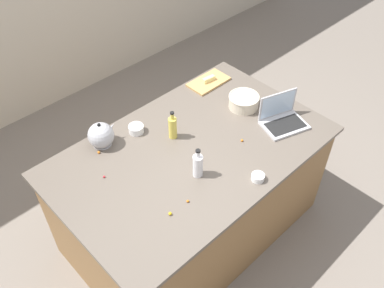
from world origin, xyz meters
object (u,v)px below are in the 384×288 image
at_px(cutting_board, 209,82).
at_px(butter_stick_left, 209,79).
at_px(ramekin_medium, 136,129).
at_px(bottle_oil, 173,127).
at_px(ramekin_small, 258,177).
at_px(bottle_vinegar, 198,165).
at_px(laptop, 282,118).
at_px(kettle, 101,135).
at_px(mixing_bowl_large, 244,101).

bearing_deg(cutting_board, butter_stick_left, 0.00).
bearing_deg(butter_stick_left, ramekin_medium, -175.44).
xyz_separation_m(bottle_oil, ramekin_small, (0.12, -0.67, -0.07)).
height_order(cutting_board, ramekin_medium, ramekin_medium).
distance_m(cutting_board, ramekin_medium, 0.79).
xyz_separation_m(bottle_vinegar, ramekin_small, (0.25, -0.29, -0.07)).
distance_m(laptop, kettle, 1.28).
relative_size(mixing_bowl_large, ramekin_small, 2.76).
relative_size(bottle_oil, cutting_board, 0.65).
bearing_deg(ramekin_small, laptop, 23.04).
bearing_deg(bottle_vinegar, butter_stick_left, 40.65).
relative_size(mixing_bowl_large, bottle_oil, 1.05).
bearing_deg(kettle, laptop, -33.87).
xyz_separation_m(kettle, cutting_board, (1.04, 0.00, -0.07)).
bearing_deg(butter_stick_left, cutting_board, 180.00).
distance_m(bottle_oil, bottle_vinegar, 0.40).
xyz_separation_m(mixing_bowl_large, bottle_oil, (-0.61, 0.12, 0.04)).
bearing_deg(bottle_oil, bottle_vinegar, -108.34).
relative_size(ramekin_small, ramekin_medium, 0.78).
bearing_deg(butter_stick_left, mixing_bowl_large, -94.49).
xyz_separation_m(mixing_bowl_large, ramekin_small, (-0.49, -0.55, -0.03)).
height_order(laptop, ramekin_small, laptop).
bearing_deg(ramekin_small, cutting_board, 61.32).
xyz_separation_m(butter_stick_left, ramekin_medium, (-0.79, -0.06, -0.01)).
xyz_separation_m(cutting_board, ramekin_medium, (-0.79, -0.06, 0.02)).
bearing_deg(butter_stick_left, bottle_oil, -156.32).
height_order(cutting_board, butter_stick_left, butter_stick_left).
height_order(bottle_oil, ramekin_small, bottle_oil).
distance_m(bottle_vinegar, ramekin_medium, 0.60).
relative_size(mixing_bowl_large, butter_stick_left, 2.11).
height_order(bottle_vinegar, butter_stick_left, bottle_vinegar).
distance_m(kettle, ramekin_medium, 0.26).
xyz_separation_m(cutting_board, butter_stick_left, (0.00, 0.00, 0.03)).
xyz_separation_m(mixing_bowl_large, ramekin_medium, (-0.76, 0.34, -0.03)).
distance_m(mixing_bowl_large, bottle_oil, 0.62).
xyz_separation_m(laptop, mixing_bowl_large, (-0.06, 0.32, 0.01)).
bearing_deg(ramekin_small, butter_stick_left, 61.30).
relative_size(bottle_oil, butter_stick_left, 2.00).
xyz_separation_m(bottle_vinegar, cutting_board, (0.76, 0.66, -0.08)).
xyz_separation_m(bottle_vinegar, ramekin_medium, (-0.03, 0.59, -0.06)).
bearing_deg(ramekin_medium, butter_stick_left, 4.56).
bearing_deg(bottle_vinegar, kettle, 112.78).
height_order(kettle, butter_stick_left, kettle).
xyz_separation_m(laptop, bottle_vinegar, (-0.79, 0.06, 0.04)).
relative_size(mixing_bowl_large, bottle_vinegar, 1.06).
xyz_separation_m(bottle_oil, butter_stick_left, (0.64, 0.28, -0.05)).
bearing_deg(bottle_oil, kettle, 145.03).
distance_m(bottle_vinegar, cutting_board, 1.01).
bearing_deg(butter_stick_left, ramekin_small, -118.70).
xyz_separation_m(bottle_oil, bottle_vinegar, (-0.12, -0.38, -0.00)).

